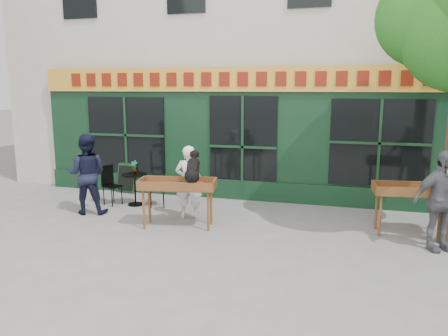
{
  "coord_description": "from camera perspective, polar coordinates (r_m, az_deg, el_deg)",
  "views": [
    {
      "loc": [
        2.48,
        -8.15,
        2.8
      ],
      "look_at": [
        0.03,
        0.5,
        1.14
      ],
      "focal_mm": 35.0,
      "sensor_mm": 36.0,
      "label": 1
    }
  ],
  "objects": [
    {
      "name": "ground",
      "position": [
        8.96,
        -1.08,
        -7.73
      ],
      "size": [
        80.0,
        80.0,
        0.0
      ],
      "primitive_type": "plane",
      "color": "slate",
      "rests_on": "ground"
    },
    {
      "name": "building",
      "position": [
        14.5,
        6.12,
        19.05
      ],
      "size": [
        14.0,
        7.26,
        10.0
      ],
      "color": "beige",
      "rests_on": "ground"
    },
    {
      "name": "book_cart_center",
      "position": [
        8.83,
        -6.09,
        -2.53
      ],
      "size": [
        1.59,
        0.87,
        0.99
      ],
      "rotation": [
        0.0,
        0.0,
        0.18
      ],
      "color": "brown",
      "rests_on": "ground"
    },
    {
      "name": "dog",
      "position": [
        8.57,
        -4.1,
        0.29
      ],
      "size": [
        0.44,
        0.65,
        0.6
      ],
      "primitive_type": null,
      "rotation": [
        0.0,
        0.0,
        0.18
      ],
      "color": "black",
      "rests_on": "book_cart_center"
    },
    {
      "name": "woman",
      "position": [
        9.43,
        -4.61,
        -1.84
      ],
      "size": [
        0.64,
        0.48,
        1.59
      ],
      "primitive_type": "imported",
      "rotation": [
        0.0,
        0.0,
        3.32
      ],
      "color": "white",
      "rests_on": "ground"
    },
    {
      "name": "book_cart_right",
      "position": [
        9.08,
        23.69,
        -3.01
      ],
      "size": [
        1.56,
        0.78,
        0.99
      ],
      "rotation": [
        0.0,
        0.0,
        0.11
      ],
      "color": "brown",
      "rests_on": "ground"
    },
    {
      "name": "man_right",
      "position": [
        8.4,
        26.42,
        -3.85
      ],
      "size": [
        1.12,
        0.84,
        1.76
      ],
      "primitive_type": "imported",
      "rotation": [
        0.0,
        0.0,
        0.46
      ],
      "color": "#535358",
      "rests_on": "ground"
    },
    {
      "name": "bistro_table",
      "position": [
        10.68,
        -11.57,
        -1.94
      ],
      "size": [
        0.6,
        0.6,
        0.76
      ],
      "color": "black",
      "rests_on": "ground"
    },
    {
      "name": "bistro_chair_left",
      "position": [
        10.92,
        -14.7,
        -1.72
      ],
      "size": [
        0.47,
        0.46,
        0.95
      ],
      "rotation": [
        0.0,
        0.0,
        1.22
      ],
      "color": "black",
      "rests_on": "ground"
    },
    {
      "name": "bistro_chair_right",
      "position": [
        10.48,
        -8.29,
        -1.99
      ],
      "size": [
        0.48,
        0.48,
        0.95
      ],
      "rotation": [
        0.0,
        0.0,
        -1.14
      ],
      "color": "black",
      "rests_on": "ground"
    },
    {
      "name": "potted_plant",
      "position": [
        10.6,
        -11.65,
        0.09
      ],
      "size": [
        0.18,
        0.13,
        0.33
      ],
      "primitive_type": "imported",
      "rotation": [
        0.0,
        0.0,
        -0.09
      ],
      "color": "gray",
      "rests_on": "bistro_table"
    },
    {
      "name": "man_left",
      "position": [
        10.2,
        -17.46,
        -0.75
      ],
      "size": [
        1.02,
        0.89,
        1.8
      ],
      "primitive_type": "imported",
      "rotation": [
        0.0,
        0.0,
        3.4
      ],
      "color": "black",
      "rests_on": "ground"
    },
    {
      "name": "chalkboard",
      "position": [
        12.03,
        -12.7,
        -1.29
      ],
      "size": [
        0.58,
        0.25,
        0.79
      ],
      "rotation": [
        0.0,
        0.0,
        -0.11
      ],
      "color": "black",
      "rests_on": "ground"
    }
  ]
}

